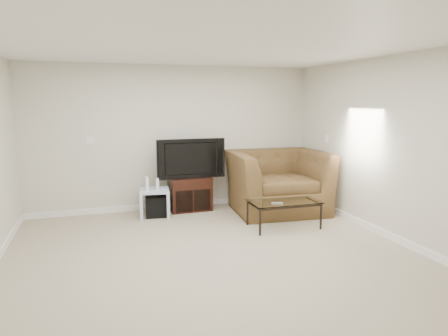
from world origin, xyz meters
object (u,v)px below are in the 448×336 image
object	(u,v)px
tv_stand	(190,193)
subwoofer	(156,206)
side_table	(155,203)
coffee_table	(284,214)
recliner	(277,171)
television	(190,158)

from	to	relation	value
tv_stand	subwoofer	bearing A→B (deg)	-161.97
side_table	coffee_table	size ratio (longest dim) A/B	0.45
tv_stand	side_table	distance (m)	0.69
side_table	recliner	xyz separation A→B (m)	(2.09, -0.29, 0.47)
subwoofer	coffee_table	bearing A→B (deg)	-34.46
recliner	coffee_table	bearing A→B (deg)	-104.64
side_table	coffee_table	bearing A→B (deg)	-33.65
tv_stand	side_table	xyz separation A→B (m)	(-0.65, -0.23, -0.07)
television	side_table	size ratio (longest dim) A/B	2.30
side_table	recliner	distance (m)	2.16
subwoofer	coffee_table	distance (m)	2.12
tv_stand	recliner	xyz separation A→B (m)	(1.44, -0.52, 0.40)
television	recliner	size ratio (longest dim) A/B	0.69
coffee_table	television	bearing A→B (deg)	129.13
television	subwoofer	size ratio (longest dim) A/B	3.09
coffee_table	tv_stand	bearing A→B (deg)	128.55
tv_stand	subwoofer	xyz separation A→B (m)	(-0.62, -0.21, -0.13)
television	subwoofer	world-z (taller)	television
television	coffee_table	xyz separation A→B (m)	(1.13, -1.38, -0.72)
television	subwoofer	xyz separation A→B (m)	(-0.62, -0.19, -0.77)
side_table	subwoofer	xyz separation A→B (m)	(0.03, 0.02, -0.07)
subwoofer	side_table	bearing A→B (deg)	-152.97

